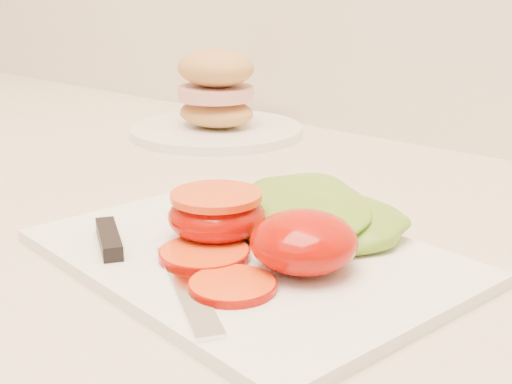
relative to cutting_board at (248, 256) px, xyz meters
The scene contains 9 objects.
cutting_board is the anchor object (origin of this frame).
tomato_half_dome 0.06m from the cutting_board, ahead, with size 0.08×0.08×0.04m, color #AF0500.
tomato_half_cut 0.04m from the cutting_board, behind, with size 0.08×0.08×0.04m.
tomato_slice_0 0.04m from the cutting_board, 114.75° to the right, with size 0.07×0.07×0.01m, color #FA4D12.
tomato_slice_1 0.07m from the cutting_board, 57.96° to the right, with size 0.06×0.06×0.01m, color #FA4D12.
lettuce_leaf_0 0.07m from the cutting_board, 92.49° to the left, with size 0.16×0.11×0.03m, color olive.
lettuce_leaf_1 0.08m from the cutting_board, 60.62° to the left, with size 0.12×0.09×0.03m, color olive.
knife 0.09m from the cutting_board, 125.61° to the right, with size 0.20×0.10×0.01m.
sandwich_plate 0.43m from the cutting_board, 136.16° to the left, with size 0.23×0.23×0.11m.
Camera 1 is at (0.11, 1.19, 1.15)m, focal length 50.00 mm.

